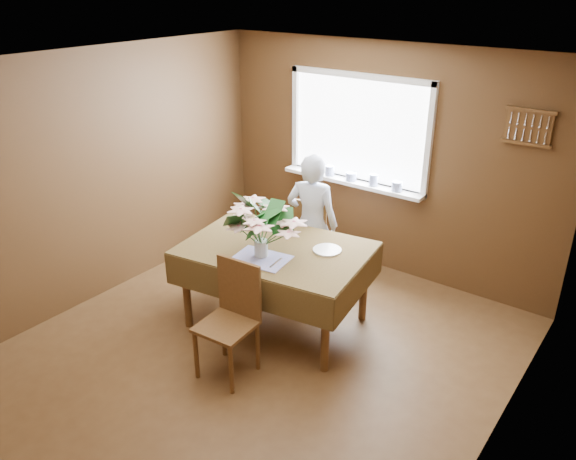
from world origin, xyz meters
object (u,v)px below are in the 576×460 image
Objects in this scene: chair_far at (312,237)px; chair_near at (232,314)px; flower_bouquet at (260,220)px; seated_woman at (312,224)px; dining_table at (276,257)px.

chair_far is 1.69m from chair_near.
chair_near is (0.33, -1.65, 0.01)m from chair_far.
flower_bouquet is (-0.13, 0.55, 0.62)m from chair_near.
chair_near is 0.84m from flower_bouquet.
flower_bouquet is at bearing 81.05° from seated_woman.
chair_near reaches higher than dining_table.
flower_bouquet is (0.12, -0.98, 0.41)m from seated_woman.
dining_table is at bearing 93.24° from chair_far.
seated_woman reaches higher than flower_bouquet.
chair_near is (0.13, -0.77, -0.18)m from dining_table.
seated_woman reaches higher than dining_table.
seated_woman is (-0.25, 1.53, 0.21)m from chair_near.
chair_near is at bearing 91.97° from chair_far.
seated_woman reaches higher than chair_near.
chair_far is at bearing 93.99° from dining_table.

